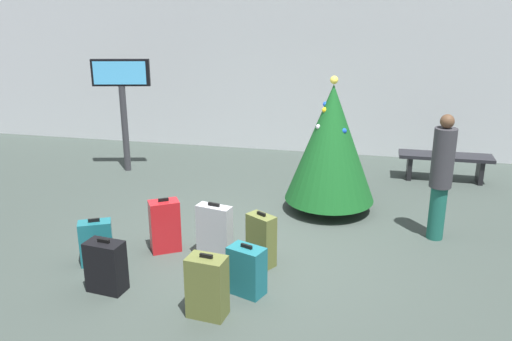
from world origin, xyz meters
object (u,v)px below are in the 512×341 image
at_px(suitcase_0, 106,266).
at_px(suitcase_1, 261,240).
at_px(flight_info_kiosk, 122,92).
at_px(suitcase_6, 96,243).
at_px(waiting_bench, 445,161).
at_px(suitcase_2, 165,226).
at_px(traveller_0, 441,174).
at_px(suitcase_5, 207,287).
at_px(suitcase_4, 215,233).
at_px(suitcase_3, 247,271).
at_px(holiday_tree, 331,143).

relative_size(suitcase_0, suitcase_1, 0.91).
distance_m(flight_info_kiosk, suitcase_0, 4.57).
bearing_deg(suitcase_6, suitcase_0, -53.48).
xyz_separation_m(suitcase_1, suitcase_6, (-2.01, -0.41, -0.05)).
xyz_separation_m(waiting_bench, suitcase_2, (-3.87, -3.66, -0.02)).
relative_size(waiting_bench, traveller_0, 0.92).
bearing_deg(traveller_0, suitcase_5, -135.52).
xyz_separation_m(suitcase_2, suitcase_4, (0.70, -0.10, 0.02)).
relative_size(suitcase_4, suitcase_5, 1.07).
relative_size(flight_info_kiosk, waiting_bench, 1.29).
bearing_deg(waiting_bench, suitcase_4, -130.16).
bearing_deg(suitcase_1, suitcase_4, 177.78).
bearing_deg(suitcase_2, waiting_bench, 43.42).
bearing_deg(waiting_bench, suitcase_1, -124.17).
xyz_separation_m(traveller_0, suitcase_6, (-4.19, -1.65, -0.65)).
distance_m(traveller_0, suitcase_1, 2.59).
bearing_deg(traveller_0, suitcase_3, -138.64).
bearing_deg(suitcase_3, holiday_tree, 75.49).
relative_size(flight_info_kiosk, suitcase_6, 3.44).
relative_size(suitcase_3, suitcase_5, 0.84).
height_order(suitcase_0, suitcase_6, suitcase_0).
bearing_deg(suitcase_6, traveller_0, 21.53).
height_order(suitcase_1, suitcase_5, suitcase_5).
xyz_separation_m(waiting_bench, suitcase_3, (-2.59, -4.48, -0.08)).
bearing_deg(suitcase_1, suitcase_0, -148.60).
xyz_separation_m(holiday_tree, suitcase_3, (-0.69, -2.66, -0.79)).
height_order(waiting_bench, suitcase_0, suitcase_0).
bearing_deg(suitcase_1, suitcase_3, -91.85).
bearing_deg(suitcase_4, flight_info_kiosk, 130.17).
xyz_separation_m(holiday_tree, flight_info_kiosk, (-3.89, 1.16, 0.42)).
bearing_deg(suitcase_6, suitcase_4, 17.05).
bearing_deg(suitcase_0, traveller_0, 30.43).
height_order(waiting_bench, suitcase_4, suitcase_4).
bearing_deg(suitcase_1, traveller_0, 29.71).
distance_m(holiday_tree, suitcase_1, 2.20).
bearing_deg(flight_info_kiosk, suitcase_5, -56.25).
distance_m(holiday_tree, suitcase_6, 3.66).
distance_m(holiday_tree, traveller_0, 1.69).
distance_m(suitcase_2, suitcase_3, 1.52).
height_order(suitcase_1, suitcase_4, suitcase_4).
relative_size(flight_info_kiosk, suitcase_4, 2.73).
relative_size(holiday_tree, waiting_bench, 1.29).
xyz_separation_m(flight_info_kiosk, traveller_0, (5.41, -1.88, -0.56)).
bearing_deg(suitcase_2, suitcase_4, -7.79).
distance_m(suitcase_1, suitcase_3, 0.70).
relative_size(traveller_0, suitcase_0, 2.73).
xyz_separation_m(suitcase_0, suitcase_6, (-0.42, 0.56, -0.02)).
bearing_deg(suitcase_3, suitcase_6, 171.63).
distance_m(holiday_tree, flight_info_kiosk, 4.08).
bearing_deg(suitcase_4, suitcase_6, -162.95).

